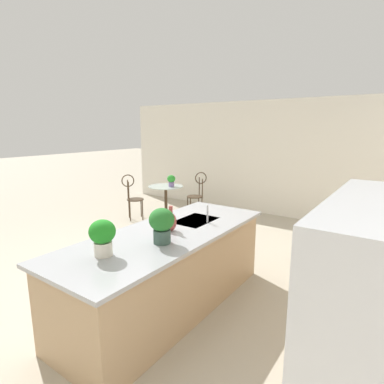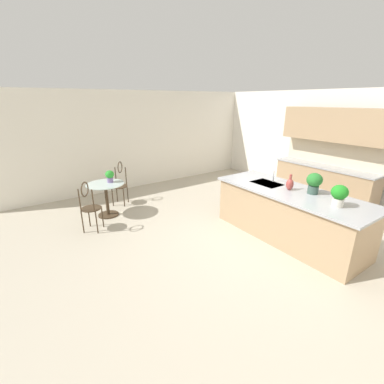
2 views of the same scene
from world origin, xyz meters
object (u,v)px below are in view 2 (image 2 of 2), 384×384
Objects in this scene: chair_by_island at (89,204)px; potted_plant_counter_near at (314,182)px; potted_plant_counter_far at (339,194)px; potted_plant_on_table at (110,176)px; vase_on_counter at (290,184)px; chair_near_window at (120,181)px; bistro_table at (107,197)px.

potted_plant_counter_near is at bearing 49.99° from chair_by_island.
potted_plant_counter_far is (3.16, 2.87, 0.54)m from chair_by_island.
potted_plant_on_table is at bearing 134.48° from chair_by_island.
chair_by_island is 3.73m from vase_on_counter.
chair_by_island is 3.96× the size of potted_plant_on_table.
chair_by_island is at bearing -137.69° from potted_plant_counter_far.
chair_near_window is at bearing 137.80° from chair_by_island.
potted_plant_on_table is (-0.05, 0.13, 0.44)m from bistro_table.
chair_by_island is at bearing -45.52° from potted_plant_on_table.
potted_plant_on_table is 0.72× the size of potted_plant_counter_near.
potted_plant_counter_far is (3.73, 2.37, 0.67)m from bistro_table.
vase_on_counter is at bearing 175.80° from potted_plant_counter_far.
potted_plant_counter_near reaches higher than chair_near_window.
chair_near_window reaches higher than potted_plant_on_table.
chair_by_island is 3.07× the size of potted_plant_counter_far.
chair_near_window is 3.07× the size of potted_plant_counter_far.
potted_plant_counter_far reaches higher than chair_near_window.
bistro_table is 0.76m from chair_near_window.
chair_near_window is at bearing -150.25° from vase_on_counter.
potted_plant_counter_far is 1.18× the size of vase_on_counter.
vase_on_counter is at bearing -154.60° from potted_plant_counter_near.
potted_plant_counter_near reaches higher than vase_on_counter.
potted_plant_counter_far reaches higher than bistro_table.
potted_plant_counter_near is 0.40m from vase_on_counter.
bistro_table is 3.78m from vase_on_counter.
potted_plant_counter_far reaches higher than vase_on_counter.
potted_plant_counter_near reaches higher than chair_by_island.
vase_on_counter is at bearing 38.73° from potted_plant_on_table.
bistro_table is at bearing -140.67° from potted_plant_counter_near.
potted_plant_counter_far is (4.27, 1.86, 0.54)m from chair_near_window.
potted_plant_counter_far reaches higher than potted_plant_on_table.
chair_near_window is 1.00× the size of chair_by_island.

